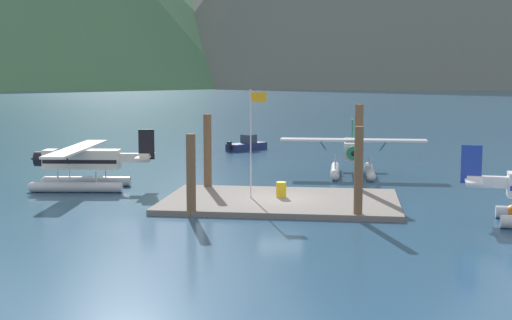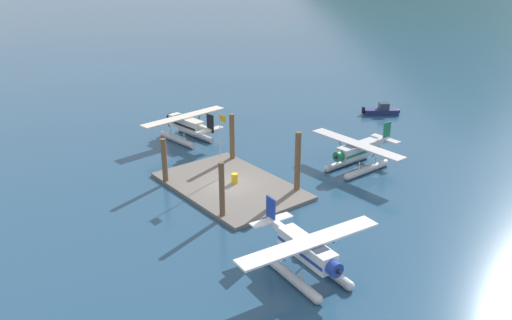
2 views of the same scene
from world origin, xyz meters
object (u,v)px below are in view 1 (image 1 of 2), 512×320
(seaplane_silver_bow_right, at_px, (353,154))
(seaplane_cream_port_fwd, at_px, (81,165))
(flagpole, at_px, (253,131))
(fuel_drum, at_px, (281,190))
(boat_navy_open_north, at_px, (248,145))

(seaplane_silver_bow_right, bearing_deg, seaplane_cream_port_fwd, -153.71)
(flagpole, bearing_deg, fuel_drum, 9.52)
(seaplane_silver_bow_right, xyz_separation_m, seaplane_cream_port_fwd, (-17.17, -8.48, 0.00))
(flagpole, distance_m, boat_navy_open_north, 28.35)
(fuel_drum, bearing_deg, seaplane_cream_port_fwd, 167.06)
(seaplane_silver_bow_right, bearing_deg, flagpole, -115.80)
(boat_navy_open_north, bearing_deg, fuel_drum, -77.83)
(fuel_drum, distance_m, seaplane_silver_bow_right, 12.22)
(flagpole, height_order, fuel_drum, flagpole)
(flagpole, distance_m, seaplane_silver_bow_right, 13.30)
(flagpole, relative_size, seaplane_silver_bow_right, 0.59)
(seaplane_cream_port_fwd, bearing_deg, seaplane_silver_bow_right, 26.29)
(fuel_drum, xyz_separation_m, boat_navy_open_north, (-5.93, 27.51, -0.25))
(flagpole, height_order, seaplane_silver_bow_right, flagpole)
(seaplane_silver_bow_right, relative_size, boat_navy_open_north, 2.45)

